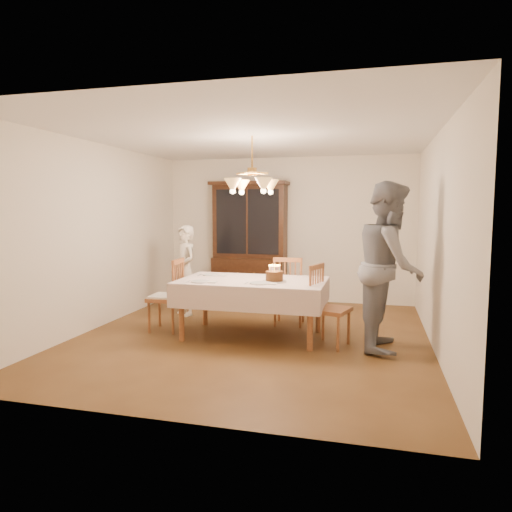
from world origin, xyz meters
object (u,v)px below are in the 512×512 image
(china_hutch, at_px, (250,244))
(elderly_woman, at_px, (185,270))
(dining_table, at_px, (252,285))
(chair_far_side, at_px, (289,295))
(birthday_cake, at_px, (274,277))

(china_hutch, height_order, elderly_woman, china_hutch)
(dining_table, xyz_separation_m, chair_far_side, (0.36, 0.73, -0.24))
(chair_far_side, bearing_deg, dining_table, -116.23)
(elderly_woman, distance_m, birthday_cake, 1.95)
(chair_far_side, bearing_deg, birthday_cake, -93.31)
(dining_table, distance_m, birthday_cake, 0.35)
(dining_table, relative_size, china_hutch, 0.88)
(chair_far_side, xyz_separation_m, elderly_woman, (-1.71, 0.20, 0.27))
(chair_far_side, height_order, birthday_cake, chair_far_side)
(dining_table, xyz_separation_m, elderly_woman, (-1.35, 0.93, 0.03))
(elderly_woman, bearing_deg, birthday_cake, 10.83)
(dining_table, distance_m, chair_far_side, 0.85)
(chair_far_side, relative_size, elderly_woman, 0.70)
(china_hutch, relative_size, chair_far_side, 2.16)
(dining_table, bearing_deg, china_hutch, 105.98)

